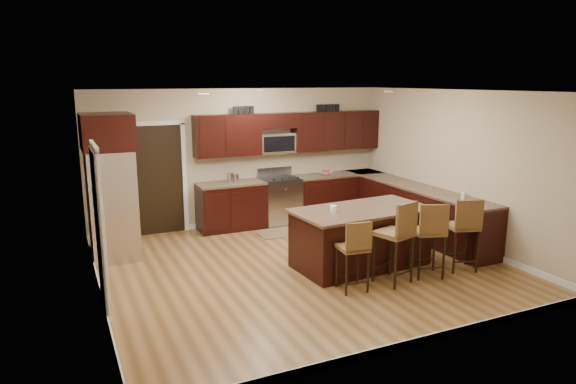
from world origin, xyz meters
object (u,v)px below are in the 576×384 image
range (280,200)px  stool_extra (464,226)px  stool_right (430,231)px  refrigerator (111,185)px  stool_left (355,248)px  island (361,239)px  stool_mid (398,233)px

range → stool_extra: 3.92m
stool_right → refrigerator: bearing=163.4°
range → refrigerator: refrigerator is taller
range → stool_left: bearing=-97.5°
stool_right → stool_extra: size_ratio=1.00×
stool_left → island: bearing=58.8°
stool_left → range: bearing=88.4°
island → refrigerator: bearing=145.7°
range → refrigerator: (-3.30, -0.77, 0.74)m
stool_mid → island: bearing=77.9°
refrigerator → stool_extra: (4.75, -2.86, -0.50)m
range → stool_right: (0.80, -3.63, 0.24)m
stool_left → stool_extra: 1.93m
stool_left → stool_extra: size_ratio=0.89×
stool_right → refrigerator: refrigerator is taller
island → stool_extra: 1.57m
stool_left → stool_right: stool_right is taller
stool_mid → stool_extra: (1.22, 0.00, -0.05)m
island → stool_left: (-0.63, -0.84, 0.20)m
stool_mid → stool_right: size_ratio=1.06×
stool_left → refrigerator: bearing=140.5°
stool_extra → island: bearing=165.1°
stool_right → stool_extra: (0.65, 0.00, 0.00)m
stool_mid → stool_right: stool_mid is taller
refrigerator → stool_extra: refrigerator is taller
range → stool_right: size_ratio=0.98×
stool_left → stool_right: bearing=5.7°
island → stool_mid: 0.91m
refrigerator → stool_right: bearing=-34.9°
island → stool_right: size_ratio=1.94×
stool_left → stool_mid: size_ratio=0.84×
stool_left → stool_right: size_ratio=0.89×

